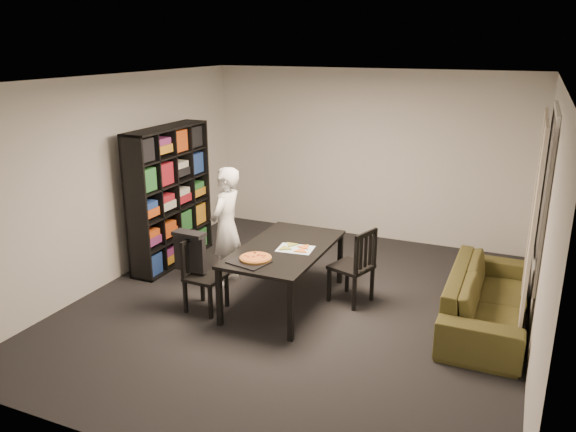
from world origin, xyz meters
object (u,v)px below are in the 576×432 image
at_px(chair_left, 199,269).
at_px(pepperoni_pizza, 256,258).
at_px(person, 226,227).
at_px(sofa, 488,298).
at_px(chair_right, 358,262).
at_px(bookshelf, 170,196).
at_px(dining_table, 285,252).
at_px(baking_tray, 249,262).

height_order(chair_left, pepperoni_pizza, chair_left).
height_order(person, pepperoni_pizza, person).
bearing_deg(sofa, pepperoni_pizza, 110.96).
bearing_deg(pepperoni_pizza, person, 137.12).
bearing_deg(chair_right, bookshelf, -76.76).
distance_m(dining_table, person, 0.92).
xyz_separation_m(chair_left, chair_right, (1.62, 0.85, 0.04)).
bearing_deg(dining_table, baking_tray, -105.19).
height_order(chair_right, person, person).
relative_size(person, sofa, 0.74).
distance_m(dining_table, sofa, 2.30).
bearing_deg(sofa, person, 93.53).
height_order(dining_table, person, person).
relative_size(dining_table, sofa, 0.81).
bearing_deg(baking_tray, chair_right, 44.06).
bearing_deg(person, chair_left, 3.02).
bearing_deg(chair_left, person, 6.78).
relative_size(chair_left, person, 0.56).
bearing_deg(sofa, chair_left, 106.87).
relative_size(baking_tray, pepperoni_pizza, 1.14).
relative_size(dining_table, chair_right, 1.84).
relative_size(bookshelf, chair_left, 2.22).
height_order(bookshelf, dining_table, bookshelf).
xyz_separation_m(bookshelf, baking_tray, (1.81, -1.16, -0.24)).
height_order(dining_table, pepperoni_pizza, pepperoni_pizza).
height_order(bookshelf, baking_tray, bookshelf).
height_order(chair_right, baking_tray, chair_right).
xyz_separation_m(bookshelf, chair_right, (2.75, -0.25, -0.43)).
xyz_separation_m(chair_left, pepperoni_pizza, (0.71, 0.03, 0.24)).
bearing_deg(sofa, bookshelf, 87.73).
bearing_deg(person, chair_right, 92.65).
xyz_separation_m(chair_right, pepperoni_pizza, (-0.91, -0.83, 0.21)).
distance_m(bookshelf, chair_left, 1.64).
height_order(chair_left, baking_tray, chair_left).
distance_m(pepperoni_pizza, sofa, 2.57).
relative_size(dining_table, baking_tray, 4.21).
relative_size(bookshelf, chair_right, 2.07).
xyz_separation_m(person, baking_tray, (0.73, -0.80, -0.05)).
xyz_separation_m(bookshelf, dining_table, (1.97, -0.57, -0.31)).
distance_m(bookshelf, chair_right, 2.80).
bearing_deg(chair_right, dining_table, -49.08).
bearing_deg(dining_table, pepperoni_pizza, -103.85).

